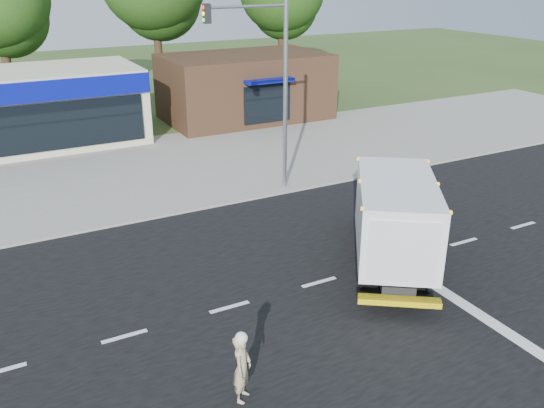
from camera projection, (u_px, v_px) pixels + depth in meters
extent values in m
plane|color=#385123|center=(319.00, 283.00, 17.64)|extent=(120.00, 120.00, 0.00)
cube|color=black|center=(319.00, 282.00, 17.64)|extent=(60.00, 14.00, 0.02)
cube|color=gray|center=(216.00, 195.00, 24.32)|extent=(60.00, 2.40, 0.12)
cube|color=gray|center=(171.00, 158.00, 29.08)|extent=(60.00, 9.00, 0.02)
cube|color=silver|center=(0.00, 371.00, 13.74)|extent=(1.20, 0.15, 0.01)
cube|color=silver|center=(125.00, 336.00, 15.04)|extent=(1.20, 0.15, 0.01)
cube|color=silver|center=(229.00, 307.00, 16.34)|extent=(1.20, 0.15, 0.01)
cube|color=silver|center=(319.00, 282.00, 17.63)|extent=(1.20, 0.15, 0.01)
cube|color=silver|center=(396.00, 261.00, 18.93)|extent=(1.20, 0.15, 0.01)
cube|color=silver|center=(464.00, 242.00, 20.22)|extent=(1.20, 0.15, 0.01)
cube|color=silver|center=(523.00, 225.00, 21.52)|extent=(1.20, 0.15, 0.01)
cube|color=silver|center=(464.00, 304.00, 16.47)|extent=(0.40, 7.00, 0.01)
cube|color=black|center=(392.00, 254.00, 17.98)|extent=(3.42, 4.40, 0.33)
cube|color=silver|center=(387.00, 192.00, 20.73)|extent=(2.72, 2.68, 1.97)
cube|color=black|center=(386.00, 179.00, 21.48)|extent=(1.55, 1.12, 0.84)
cube|color=white|center=(396.00, 216.00, 17.48)|extent=(4.50, 5.14, 2.20)
cube|color=silver|center=(403.00, 252.00, 15.32)|extent=(1.58, 1.11, 1.78)
cube|color=yellow|center=(399.00, 301.00, 15.70)|extent=(2.04, 1.54, 0.17)
cube|color=orange|center=(399.00, 182.00, 17.07)|extent=(4.43, 5.00, 0.07)
cylinder|color=black|center=(360.00, 216.00, 21.25)|extent=(0.74, 0.90, 0.90)
cylinder|color=black|center=(409.00, 218.00, 21.06)|extent=(0.74, 0.90, 0.90)
cylinder|color=black|center=(362.00, 268.00, 17.55)|extent=(0.74, 0.90, 0.90)
cylinder|color=black|center=(425.00, 272.00, 17.35)|extent=(0.74, 0.90, 0.90)
imported|color=tan|center=(242.00, 368.00, 12.59)|extent=(0.69, 0.71, 1.65)
sphere|color=white|center=(241.00, 338.00, 12.28)|extent=(0.28, 0.28, 0.28)
cube|color=#382316|center=(245.00, 87.00, 36.25)|extent=(10.00, 6.00, 4.00)
cube|color=#060E86|center=(268.00, 80.00, 33.38)|extent=(3.00, 1.20, 0.20)
cube|color=black|center=(267.00, 104.00, 33.95)|extent=(3.00, 0.12, 2.20)
cylinder|color=gray|center=(285.00, 98.00, 23.63)|extent=(0.18, 0.18, 8.00)
cylinder|color=gray|center=(246.00, 7.00, 21.52)|extent=(3.40, 0.12, 0.12)
cube|color=black|center=(207.00, 14.00, 20.91)|extent=(0.25, 0.25, 0.70)
cylinder|color=#332114|center=(7.00, 61.00, 36.64)|extent=(0.56, 0.56, 6.86)
sphere|color=#234E16|center=(7.00, 17.00, 36.26)|extent=(5.10, 5.10, 5.10)
cylinder|color=#332114|center=(158.00, 44.00, 40.77)|extent=(0.56, 0.56, 7.84)
cylinder|color=#332114|center=(281.00, 42.00, 45.25)|extent=(0.56, 0.56, 7.00)
sphere|color=#234E16|center=(284.00, 6.00, 44.85)|extent=(5.20, 5.20, 5.20)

